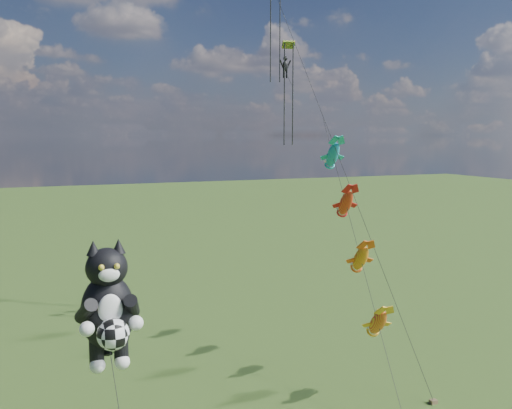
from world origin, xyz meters
name	(u,v)px	position (x,y,z in m)	size (l,w,h in m)	color
cat_kite_rig	(108,306)	(-0.41, -2.13, 7.69)	(2.57, 4.19, 10.48)	brown
fish_windsock_rig	(353,230)	(15.19, 3.69, 8.97)	(3.86, 15.56, 15.99)	brown
parafoil_rig	(288,61)	(14.96, 12.60, 20.17)	(3.05, 17.33, 27.80)	brown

